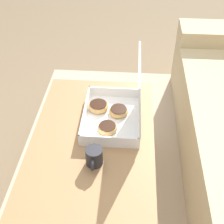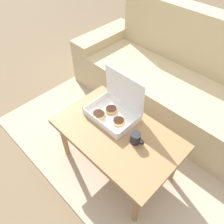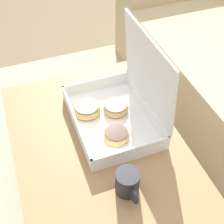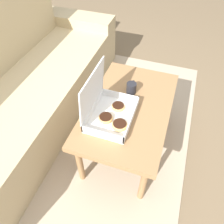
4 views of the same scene
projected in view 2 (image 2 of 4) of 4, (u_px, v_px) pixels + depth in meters
ground_plane at (127, 156)px, 1.95m from camera, size 12.00×12.00×0.00m
area_rug at (148, 136)px, 2.09m from camera, size 2.46×1.86×0.01m
couch at (184, 87)px, 2.11m from camera, size 2.34×0.80×0.95m
coffee_table at (117, 136)px, 1.59m from camera, size 0.91×0.56×0.46m
pastry_box at (114, 109)px, 1.62m from camera, size 0.36×0.27×0.33m
coffee_mug at (136, 138)px, 1.46m from camera, size 0.11×0.07×0.08m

